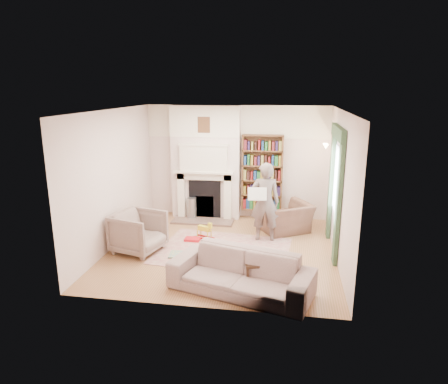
% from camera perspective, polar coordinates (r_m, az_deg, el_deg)
% --- Properties ---
extents(floor, '(4.50, 4.50, 0.00)m').
position_cam_1_polar(floor, '(8.26, -0.28, -8.17)').
color(floor, brown).
rests_on(floor, ground).
extents(ceiling, '(4.50, 4.50, 0.00)m').
position_cam_1_polar(ceiling, '(7.62, -0.31, 11.60)').
color(ceiling, white).
rests_on(ceiling, wall_back).
extents(wall_back, '(4.50, 0.00, 4.50)m').
position_cam_1_polar(wall_back, '(10.00, 1.83, 4.27)').
color(wall_back, silver).
rests_on(wall_back, floor).
extents(wall_front, '(4.50, 0.00, 4.50)m').
position_cam_1_polar(wall_front, '(5.70, -4.02, -3.90)').
color(wall_front, silver).
rests_on(wall_front, floor).
extents(wall_left, '(0.00, 4.50, 4.50)m').
position_cam_1_polar(wall_left, '(8.48, -15.47, 1.83)').
color(wall_left, silver).
rests_on(wall_left, floor).
extents(wall_right, '(0.00, 4.50, 4.50)m').
position_cam_1_polar(wall_right, '(7.79, 16.27, 0.64)').
color(wall_right, silver).
rests_on(wall_right, floor).
extents(fireplace, '(1.70, 0.58, 2.80)m').
position_cam_1_polar(fireplace, '(9.93, -2.62, 4.11)').
color(fireplace, silver).
rests_on(fireplace, floor).
extents(bookcase, '(1.00, 0.24, 1.85)m').
position_cam_1_polar(bookcase, '(9.86, 5.48, 2.72)').
color(bookcase, brown).
rests_on(bookcase, floor).
extents(window, '(0.02, 0.90, 1.30)m').
position_cam_1_polar(window, '(8.16, 15.87, 1.66)').
color(window, silver).
rests_on(window, wall_right).
extents(curtain_left, '(0.07, 0.32, 2.40)m').
position_cam_1_polar(curtain_left, '(7.54, 16.04, -1.36)').
color(curtain_left, '#2E482E').
rests_on(curtain_left, floor).
extents(curtain_right, '(0.07, 0.32, 2.40)m').
position_cam_1_polar(curtain_right, '(8.89, 15.04, 1.11)').
color(curtain_right, '#2E482E').
rests_on(curtain_right, floor).
extents(pelmet, '(0.09, 1.70, 0.24)m').
position_cam_1_polar(pelmet, '(8.01, 16.01, 8.17)').
color(pelmet, '#2E482E').
rests_on(pelmet, wall_right).
extents(wall_sconce, '(0.20, 0.24, 0.24)m').
position_cam_1_polar(wall_sconce, '(9.14, 14.03, 6.01)').
color(wall_sconce, gold).
rests_on(wall_sconce, wall_right).
extents(rug, '(2.76, 2.22, 0.01)m').
position_cam_1_polar(rug, '(8.19, -0.11, -8.36)').
color(rug, '#C0B491').
rests_on(rug, floor).
extents(armchair_reading, '(1.36, 1.32, 0.68)m').
position_cam_1_polar(armchair_reading, '(9.23, 8.80, -3.62)').
color(armchair_reading, '#452C24').
rests_on(armchair_reading, floor).
extents(armchair_left, '(1.10, 1.08, 0.82)m').
position_cam_1_polar(armchair_left, '(8.20, -12.12, -5.63)').
color(armchair_left, gray).
rests_on(armchair_left, floor).
extents(sofa, '(2.45, 1.50, 0.67)m').
position_cam_1_polar(sofa, '(6.54, 2.39, -11.46)').
color(sofa, '#B6A596').
rests_on(sofa, floor).
extents(man_reading, '(0.67, 0.48, 1.71)m').
position_cam_1_polar(man_reading, '(8.51, 5.86, -1.45)').
color(man_reading, '#5F514C').
rests_on(man_reading, floor).
extents(newspaper, '(0.40, 0.16, 0.26)m').
position_cam_1_polar(newspaper, '(8.27, 4.78, -0.28)').
color(newspaper, silver).
rests_on(newspaper, man_reading).
extents(coffee_table, '(0.80, 0.63, 0.45)m').
position_cam_1_polar(coffee_table, '(6.82, 5.79, -11.37)').
color(coffee_table, '#342412').
rests_on(coffee_table, floor).
extents(paraffin_heater, '(0.32, 0.32, 0.55)m').
position_cam_1_polar(paraffin_heater, '(10.02, -4.63, -2.37)').
color(paraffin_heater, '#979B9E').
rests_on(paraffin_heater, floor).
extents(rocking_horse, '(0.48, 0.32, 0.39)m').
position_cam_1_polar(rocking_horse, '(8.75, -2.85, -5.49)').
color(rocking_horse, gold).
rests_on(rocking_horse, rug).
extents(board_game, '(0.38, 0.38, 0.03)m').
position_cam_1_polar(board_game, '(8.00, -6.51, -8.87)').
color(board_game, gold).
rests_on(board_game, rug).
extents(game_box_lid, '(0.33, 0.22, 0.05)m').
position_cam_1_polar(game_box_lid, '(8.70, -4.53, -6.75)').
color(game_box_lid, red).
rests_on(game_box_lid, rug).
extents(comic_annuals, '(0.45, 0.58, 0.02)m').
position_cam_1_polar(comic_annuals, '(7.83, 0.85, -9.36)').
color(comic_annuals, red).
rests_on(comic_annuals, rug).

